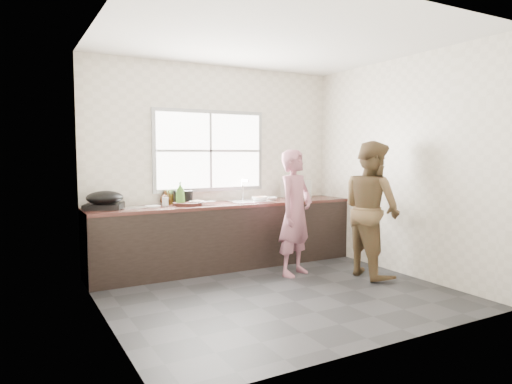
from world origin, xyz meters
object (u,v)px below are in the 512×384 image
person_side (371,209)px  bottle_green (180,193)px  cutting_board (188,204)px  bowl_mince (197,203)px  woman (295,217)px  plate_food (153,206)px  black_pot (184,197)px  dish_rack (296,189)px  bottle_brown_tall (169,198)px  bowl_held (272,198)px  pot_lid_right (138,207)px  bowl_crabs (260,199)px  pot_lid_left (128,208)px  glass_jar (165,202)px  burner (104,206)px  wok (105,198)px  bottle_brown_short (165,198)px

person_side → bottle_green: size_ratio=5.45×
cutting_board → bowl_mince: (0.12, -0.01, 0.01)m
woman → plate_food: size_ratio=7.56×
black_pot → dish_rack: bearing=-6.9°
bottle_brown_tall → bowl_held: bearing=-8.4°
dish_rack → pot_lid_right: (-2.28, 0.00, -0.13)m
plate_food → pot_lid_right: 0.19m
bowl_crabs → pot_lid_left: bowl_crabs is taller
bowl_crabs → glass_jar: bearing=176.1°
burner → pot_lid_left: size_ratio=1.73×
black_pot → glass_jar: bearing=-151.6°
bowl_mince → pot_lid_right: (-0.75, 0.02, -0.02)m
woman → plate_food: 1.76m
glass_jar → bottle_brown_tall: bearing=60.9°
bowl_crabs → bowl_held: 0.24m
bowl_mince → glass_jar: 0.40m
burner → pot_lid_right: (0.37, -0.13, -0.03)m
bowl_held → dish_rack: dish_rack is taller
bowl_crabs → glass_jar: (-1.30, 0.09, 0.03)m
wok → pot_lid_left: 0.29m
bottle_green → burner: (-0.91, 0.12, -0.12)m
bowl_crabs → bottle_brown_tall: bottle_brown_tall is taller
cutting_board → plate_food: bearing=175.8°
person_side → bowl_crabs: person_side is taller
bowl_mince → bottle_brown_short: 0.42m
bowl_held → bowl_crabs: bearing=-165.0°
burner → dish_rack: dish_rack is taller
burner → pot_lid_right: burner is taller
person_side → pot_lid_left: size_ratio=6.89×
bottle_brown_tall → pot_lid_left: bearing=-159.7°
bottle_green → wok: size_ratio=0.73×
glass_jar → pot_lid_right: (-0.35, -0.03, -0.05)m
person_side → cutting_board: bearing=61.8°
bottle_green → pot_lid_right: size_ratio=1.17×
bottle_green → pot_lid_right: bearing=-178.2°
bowl_held → plate_food: (-1.69, 0.01, -0.02)m
bowl_mince → burner: burner is taller
bowl_crabs → wok: 2.04m
pot_lid_left → pot_lid_right: same height
wok → bottle_green: bearing=-0.8°
bowl_held → wok: (-2.26, 0.02, 0.11)m
burner → pot_lid_left: bearing=-26.5°
bowl_mince → bottle_brown_short: (-0.34, 0.24, 0.06)m
bowl_mince → bowl_held: size_ratio=1.10×
person_side → bowl_crabs: (-0.90, 1.21, 0.05)m
woman → bowl_crabs: bearing=73.7°
bottle_brown_tall → bottle_brown_short: (-0.04, 0.00, -0.00)m
cutting_board → burner: burner is taller
bowl_mince → glass_jar: bearing=172.4°
person_side → cutting_board: size_ratio=4.54×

